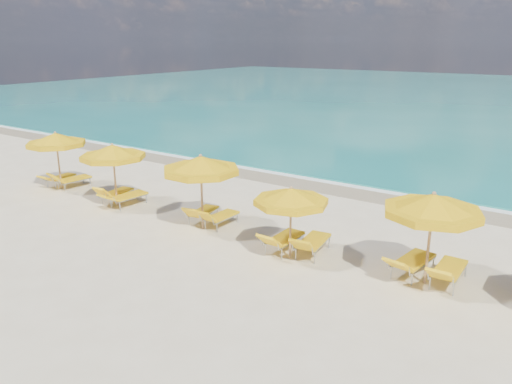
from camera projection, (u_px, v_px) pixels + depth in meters
The scene contains 20 objects.
ground_plane at pixel (230, 238), 16.18m from camera, with size 120.00×120.00×0.00m, color beige.
ocean at pixel (497, 99), 54.12m from camera, with size 120.00×80.00×0.30m, color #14736A.
wet_sand_band at pixel (331, 186), 22.03m from camera, with size 120.00×2.60×0.01m, color tan.
foam_line at pixel (339, 182), 22.66m from camera, with size 120.00×1.20×0.03m, color white.
whitecap_near at pixel (313, 138), 32.85m from camera, with size 14.00×0.36×0.05m, color white.
umbrella_1 at pixel (56, 140), 21.06m from camera, with size 3.25×3.25×2.48m.
umbrella_2 at pixel (113, 153), 18.76m from camera, with size 2.88×2.88×2.47m.
umbrella_3 at pixel (201, 165), 16.36m from camera, with size 3.39×3.39×2.61m.
umbrella_4 at pixel (291, 197), 14.22m from camera, with size 2.41×2.41×2.21m.
umbrella_5 at pixel (433, 206), 12.58m from camera, with size 2.60×2.60×2.54m.
lounger_1_left at pixel (61, 181), 22.07m from camera, with size 0.79×1.79×0.67m.
lounger_1_right at pixel (73, 183), 21.69m from camera, with size 0.80×1.85×0.85m.
lounger_2_left at pixel (117, 196), 19.80m from camera, with size 0.84×1.81×0.85m.
lounger_2_right at pixel (128, 200), 19.31m from camera, with size 0.80×2.00×0.73m.
lounger_3_left at pixel (203, 216), 17.63m from camera, with size 0.90×1.79×0.81m.
lounger_3_right at pixel (221, 220), 17.20m from camera, with size 0.62×1.70×0.82m.
lounger_4_left at pixel (284, 243), 15.21m from camera, with size 0.66×1.89×0.86m.
lounger_4_right at pixel (312, 247), 14.92m from camera, with size 0.88×1.99×0.88m.
lounger_5_left at pixel (412, 267), 13.62m from camera, with size 0.94×2.08×0.85m.
lounger_5_right at pixel (448, 275), 13.12m from camera, with size 0.68×1.98×0.87m.
Camera 1 is at (9.16, -11.95, 6.18)m, focal length 35.00 mm.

